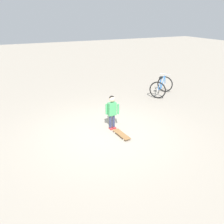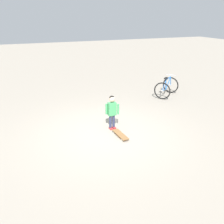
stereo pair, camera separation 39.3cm
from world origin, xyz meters
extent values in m
plane|color=#9E9384|center=(0.00, 0.00, 0.00)|extent=(50.00, 50.00, 0.00)
cylinder|color=#2D3351|center=(-0.34, -0.24, 0.24)|extent=(0.08, 0.08, 0.42)
cube|color=#B73333|center=(-0.34, -0.21, 0.03)|extent=(0.09, 0.15, 0.05)
cylinder|color=#2D3351|center=(-0.23, -0.23, 0.24)|extent=(0.08, 0.08, 0.42)
cube|color=#B73333|center=(-0.23, -0.20, 0.03)|extent=(0.09, 0.15, 0.05)
cube|color=#3F9959|center=(-0.29, -0.24, 0.65)|extent=(0.25, 0.15, 0.40)
cylinder|color=#3F9959|center=(-0.45, -0.15, 0.65)|extent=(0.06, 0.06, 0.32)
cylinder|color=#3F9959|center=(-0.13, -0.29, 0.65)|extent=(0.06, 0.06, 0.32)
sphere|color=beige|center=(-0.29, -0.24, 0.96)|extent=(0.17, 0.17, 0.17)
sphere|color=black|center=(-0.29, -0.25, 0.98)|extent=(0.16, 0.16, 0.16)
cube|color=olive|center=(-0.32, 0.33, 0.07)|extent=(0.24, 0.72, 0.02)
cube|color=#B7B7BC|center=(-0.34, 0.58, 0.05)|extent=(0.11, 0.04, 0.02)
cube|color=#B7B7BC|center=(-0.30, 0.08, 0.05)|extent=(0.11, 0.04, 0.02)
cylinder|color=beige|center=(-0.41, 0.57, 0.03)|extent=(0.03, 0.06, 0.06)
cylinder|color=beige|center=(-0.26, 0.59, 0.03)|extent=(0.03, 0.06, 0.06)
cylinder|color=beige|center=(-0.38, 0.08, 0.03)|extent=(0.03, 0.06, 0.06)
cylinder|color=beige|center=(-0.23, 0.09, 0.03)|extent=(0.03, 0.06, 0.06)
torus|color=black|center=(-4.04, -2.61, 0.36)|extent=(0.46, 0.60, 0.71)
torus|color=black|center=(-3.21, -2.01, 0.36)|extent=(0.46, 0.60, 0.71)
cylinder|color=#B7B7BC|center=(-4.04, -2.61, 0.36)|extent=(0.08, 0.08, 0.06)
cylinder|color=#B7B7BC|center=(-3.21, -2.01, 0.36)|extent=(0.08, 0.08, 0.06)
cylinder|color=#2D6BB7|center=(-3.76, -2.40, 0.53)|extent=(0.44, 0.34, 0.48)
cylinder|color=#2D6BB7|center=(-3.72, -2.37, 0.75)|extent=(0.50, 0.38, 0.06)
cylinder|color=#2D6BB7|center=(-3.52, -2.23, 0.54)|extent=(0.14, 0.11, 0.48)
cylinder|color=#2D6BB7|center=(-3.38, -2.13, 0.33)|extent=(0.37, 0.28, 0.08)
cylinder|color=#2D6BB7|center=(-3.34, -2.10, 0.55)|extent=(0.30, 0.23, 0.40)
cylinder|color=#2D6BB7|center=(-4.00, -2.58, 0.56)|extent=(0.12, 0.10, 0.41)
cube|color=black|center=(-3.48, -2.20, 0.82)|extent=(0.24, 0.21, 0.05)
cylinder|color=#B7B7BC|center=(-3.95, -2.55, 0.84)|extent=(0.29, 0.39, 0.02)
camera|label=1|loc=(2.51, 5.69, 3.27)|focal=37.97mm
camera|label=2|loc=(2.15, 5.85, 3.27)|focal=37.97mm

